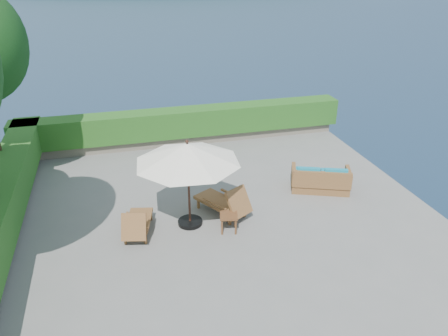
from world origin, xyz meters
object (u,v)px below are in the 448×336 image
object	(u,v)px
lounge_left	(137,223)
lounge_right	(225,202)
side_table	(229,218)
wicker_loveseat	(320,180)
patio_umbrella	(187,154)

from	to	relation	value
lounge_left	lounge_right	world-z (taller)	lounge_right
lounge_left	side_table	size ratio (longest dim) A/B	2.89
wicker_loveseat	side_table	bearing A→B (deg)	-135.03
lounge_right	side_table	xyz separation A→B (m)	(-0.11, -0.81, -0.01)
patio_umbrella	lounge_left	xyz separation A→B (m)	(-1.40, -0.15, -1.71)
side_table	wicker_loveseat	xyz separation A→B (m)	(3.31, 1.42, -0.06)
patio_umbrella	wicker_loveseat	xyz separation A→B (m)	(4.24, 0.85, -1.74)
patio_umbrella	lounge_right	xyz separation A→B (m)	(1.04, 0.23, -1.67)
patio_umbrella	side_table	size ratio (longest dim) A/B	6.28
side_table	wicker_loveseat	bearing A→B (deg)	23.25
lounge_right	wicker_loveseat	bearing A→B (deg)	-19.72
lounge_left	lounge_right	xyz separation A→B (m)	(2.44, 0.38, 0.05)
lounge_right	lounge_left	bearing A→B (deg)	158.25
lounge_left	side_table	world-z (taller)	lounge_left
patio_umbrella	lounge_left	distance (m)	2.22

